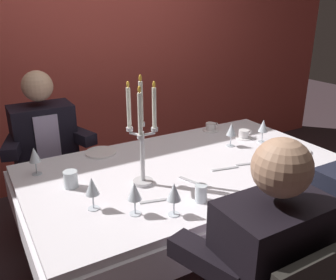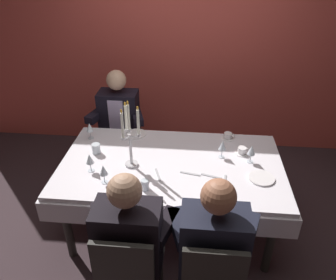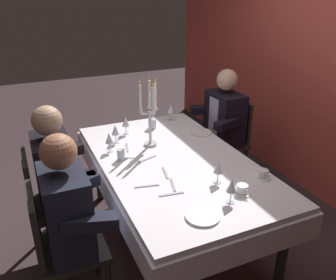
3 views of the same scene
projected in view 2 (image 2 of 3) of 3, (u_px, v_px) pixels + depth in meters
The scene contains 25 objects.
ground_plane at pixel (171, 225), 3.25m from camera, with size 12.00×12.00×0.00m, color #3A2A2F.
back_wall at pixel (183, 42), 3.98m from camera, with size 6.00×0.12×2.70m, color #CC4C41.
dining_table at pixel (171, 174), 2.93m from camera, with size 1.94×1.14×0.74m.
candelabra at pixel (130, 138), 2.70m from camera, with size 0.15×0.17×0.59m.
dinner_plate_0 at pixel (262, 178), 2.67m from camera, with size 0.21×0.21×0.01m, color white.
dinner_plate_1 at pixel (136, 134), 3.28m from camera, with size 0.20×0.20×0.01m, color white.
wine_glass_0 at pixel (120, 179), 2.48m from camera, with size 0.07×0.07×0.16m.
wine_glass_1 at pixel (90, 128), 3.17m from camera, with size 0.07×0.07×0.16m.
wine_glass_2 at pixel (90, 159), 2.71m from camera, with size 0.07×0.07×0.16m.
wine_glass_3 at pixel (103, 171), 2.58m from camera, with size 0.07×0.07×0.16m.
wine_glass_4 at pixel (251, 151), 2.82m from camera, with size 0.07×0.07×0.16m.
wine_glass_5 at pixel (222, 146), 2.89m from camera, with size 0.07×0.07×0.16m.
water_tumbler_0 at pixel (96, 149), 2.98m from camera, with size 0.08×0.08×0.09m, color silver.
water_tumbler_1 at pixel (145, 185), 2.54m from camera, with size 0.06×0.06×0.09m, color silver.
coffee_cup_0 at pixel (228, 136), 3.21m from camera, with size 0.13×0.12×0.06m.
coffee_cup_1 at pixel (242, 151), 2.98m from camera, with size 0.13×0.12×0.06m.
spoon_0 at pixel (190, 174), 2.73m from camera, with size 0.17×0.02×0.01m, color #B7B7BC.
spoon_1 at pixel (158, 175), 2.72m from camera, with size 0.17×0.02×0.01m, color #B7B7BC.
fork_2 at pixel (204, 189), 2.56m from camera, with size 0.17×0.02×0.01m, color #B7B7BC.
fork_3 at pixel (211, 176), 2.70m from camera, with size 0.17×0.02×0.01m, color #B7B7BC.
spoon_4 at pixel (225, 181), 2.64m from camera, with size 0.17×0.02×0.01m, color #B7B7BC.
spoon_5 at pixel (124, 179), 2.67m from camera, with size 0.17×0.02×0.01m, color #B7B7BC.
seated_diner_0 at pixel (119, 114), 3.68m from camera, with size 0.63×0.48×1.24m.
seated_diner_1 at pixel (129, 240), 2.13m from camera, with size 0.63×0.48×1.24m.
seated_diner_2 at pixel (214, 246), 2.09m from camera, with size 0.63×0.48×1.24m.
Camera 2 is at (0.19, -2.36, 2.38)m, focal length 35.70 mm.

